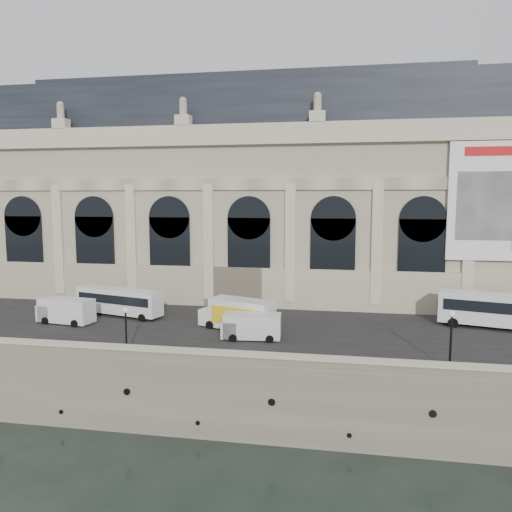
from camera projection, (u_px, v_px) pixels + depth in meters
The scene contains 12 objects.
ground at pixel (247, 444), 39.58m from camera, with size 260.00×260.00×0.00m, color black.
quay at pixel (293, 309), 73.45m from camera, with size 160.00×70.00×6.00m, color gray.
street at pixel (272, 325), 52.56m from camera, with size 160.00×24.00×0.06m, color #2D2D2D.
parapet at pixel (248, 361), 39.39m from camera, with size 160.00×1.40×1.21m.
museum at pixel (247, 195), 68.48m from camera, with size 69.00×18.70×29.10m.
bus_left at pixel (119, 301), 56.52m from camera, with size 10.90×4.88×3.15m.
bus_right at pixel (503, 310), 50.66m from camera, with size 12.60×5.59×3.64m.
van_b at pixel (64, 311), 53.35m from camera, with size 6.33×3.18×2.70m.
van_c at pixel (249, 326), 47.27m from camera, with size 5.73×2.65×2.48m.
box_truck at pixel (238, 314), 50.71m from camera, with size 8.28×5.01×3.19m.
lamp_left at pixel (126, 332), 42.18m from camera, with size 0.43×0.43×4.22m.
lamp_right at pixel (451, 341), 38.62m from camera, with size 0.48×0.48×4.76m.
Camera 1 is at (7.31, -36.85, 19.46)m, focal length 35.00 mm.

